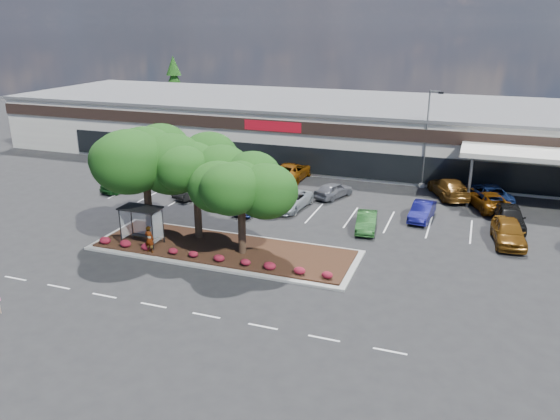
% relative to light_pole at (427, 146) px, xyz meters
% --- Properties ---
extents(ground, '(160.00, 160.00, 0.00)m').
position_rel_light_pole_xyz_m(ground, '(-8.94, -23.92, -3.93)').
color(ground, black).
rests_on(ground, ground).
extents(retail_store, '(80.40, 25.20, 6.25)m').
position_rel_light_pole_xyz_m(retail_store, '(-8.87, 9.99, -0.78)').
color(retail_store, '#BDB7AD').
rests_on(retail_store, ground).
extents(landscape_island, '(18.00, 6.00, 0.26)m').
position_rel_light_pole_xyz_m(landscape_island, '(-10.94, -19.92, -3.81)').
color(landscape_island, gray).
rests_on(landscape_island, ground).
extents(lane_markings, '(33.12, 20.06, 0.01)m').
position_rel_light_pole_xyz_m(lane_markings, '(-9.08, -13.50, -3.93)').
color(lane_markings, silver).
rests_on(lane_markings, ground).
extents(shrub_row, '(17.00, 0.80, 0.50)m').
position_rel_light_pole_xyz_m(shrub_row, '(-10.94, -22.02, -3.42)').
color(shrub_row, maroon).
rests_on(shrub_row, landscape_island).
extents(bus_shelter, '(2.75, 1.55, 2.59)m').
position_rel_light_pole_xyz_m(bus_shelter, '(-16.44, -20.97, -1.63)').
color(bus_shelter, black).
rests_on(bus_shelter, landscape_island).
extents(island_tree_west, '(7.20, 7.20, 7.89)m').
position_rel_light_pole_xyz_m(island_tree_west, '(-16.94, -19.42, 0.27)').
color(island_tree_west, '#193C0E').
rests_on(island_tree_west, landscape_island).
extents(island_tree_mid, '(6.60, 6.60, 7.32)m').
position_rel_light_pole_xyz_m(island_tree_mid, '(-13.44, -18.72, -0.01)').
color(island_tree_mid, '#193C0E').
rests_on(island_tree_mid, landscape_island).
extents(island_tree_east, '(5.80, 5.80, 6.50)m').
position_rel_light_pole_xyz_m(island_tree_east, '(-9.44, -20.22, -0.42)').
color(island_tree_east, '#193C0E').
rests_on(island_tree_east, landscape_island).
extents(conifer_north_west, '(4.40, 4.40, 10.00)m').
position_rel_light_pole_xyz_m(conifer_north_west, '(-38.94, 22.08, 1.07)').
color(conifer_north_west, '#193C0E').
rests_on(conifer_north_west, ground).
extents(person_waiting, '(0.70, 0.50, 1.82)m').
position_rel_light_pole_xyz_m(person_waiting, '(-15.17, -22.22, -2.76)').
color(person_waiting, '#594C47').
rests_on(person_waiting, landscape_island).
extents(light_pole, '(1.43, 0.67, 8.93)m').
position_rel_light_pole_xyz_m(light_pole, '(0.00, 0.00, 0.00)').
color(light_pole, gray).
rests_on(light_pole, ground).
extents(car_0, '(2.83, 4.68, 1.49)m').
position_rel_light_pole_xyz_m(car_0, '(-25.70, -10.30, -3.19)').
color(car_0, '#1A561D').
rests_on(car_0, ground).
extents(car_1, '(2.99, 4.86, 1.51)m').
position_rel_light_pole_xyz_m(car_1, '(-18.38, -9.71, -3.18)').
color(car_1, black).
rests_on(car_1, ground).
extents(car_2, '(1.79, 4.67, 1.52)m').
position_rel_light_pole_xyz_m(car_2, '(-12.40, -11.53, -3.17)').
color(car_2, navy).
rests_on(car_2, ground).
extents(car_3, '(2.74, 4.72, 1.51)m').
position_rel_light_pole_xyz_m(car_3, '(-10.91, -10.96, -3.18)').
color(car_3, black).
rests_on(car_3, ground).
extents(car_4, '(2.87, 5.28, 1.40)m').
position_rel_light_pole_xyz_m(car_4, '(-9.63, -10.05, -3.23)').
color(car_4, '#A7AFB3').
rests_on(car_4, ground).
extents(car_5, '(1.91, 4.17, 1.32)m').
position_rel_light_pole_xyz_m(car_5, '(-2.75, -12.73, -3.27)').
color(car_5, '#245722').
rests_on(car_5, ground).
extents(car_6, '(1.83, 4.31, 1.38)m').
position_rel_light_pole_xyz_m(car_6, '(0.84, -9.01, -3.24)').
color(car_6, '#0F0F56').
rests_on(car_6, ground).
extents(car_7, '(2.37, 5.06, 1.68)m').
position_rel_light_pole_xyz_m(car_7, '(7.18, -8.64, -3.10)').
color(car_7, black).
rests_on(car_7, ground).
extents(car_8, '(2.54, 5.15, 1.69)m').
position_rel_light_pole_xyz_m(car_8, '(6.99, -11.91, -3.09)').
color(car_8, brown).
rests_on(car_8, ground).
extents(car_9, '(4.39, 6.42, 1.63)m').
position_rel_light_pole_xyz_m(car_9, '(-24.06, -2.49, -3.12)').
color(car_9, '#1C4A14').
rests_on(car_9, ground).
extents(car_10, '(3.36, 6.19, 1.65)m').
position_rel_light_pole_xyz_m(car_10, '(-13.96, -2.22, -3.11)').
color(car_10, black).
rests_on(car_10, ground).
extents(car_12, '(2.91, 6.17, 1.70)m').
position_rel_light_pole_xyz_m(car_12, '(-12.36, -1.87, -3.08)').
color(car_12, '#703A08').
rests_on(car_12, ground).
extents(car_13, '(3.03, 4.42, 1.40)m').
position_rel_light_pole_xyz_m(car_13, '(-7.06, -5.90, -3.23)').
color(car_13, slate).
rests_on(car_13, ground).
extents(car_14, '(4.47, 6.28, 1.69)m').
position_rel_light_pole_xyz_m(car_14, '(2.41, -2.30, -3.09)').
color(car_14, brown).
rests_on(car_14, ground).
extents(car_15, '(4.59, 6.32, 1.60)m').
position_rel_light_pole_xyz_m(car_15, '(5.60, -2.55, -3.13)').
color(car_15, navy).
rests_on(car_15, ground).
extents(car_16, '(4.26, 5.73, 1.45)m').
position_rel_light_pole_xyz_m(car_16, '(5.64, -4.47, -3.21)').
color(car_16, '#82440B').
rests_on(car_16, ground).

